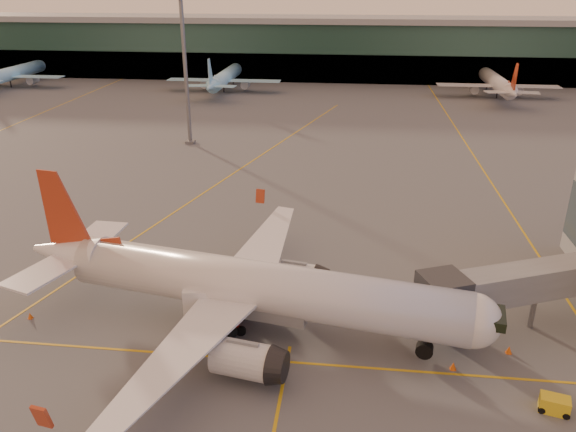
# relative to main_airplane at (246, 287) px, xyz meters

# --- Properties ---
(ground) EXTENTS (600.00, 600.00, 0.00)m
(ground) POSITION_rel_main_airplane_xyz_m (-1.06, -9.24, -4.05)
(ground) COLOR #4C4F54
(ground) RESTS_ON ground
(taxi_markings) EXTENTS (100.12, 173.00, 0.01)m
(taxi_markings) POSITION_rel_main_airplane_xyz_m (-8.38, 35.25, -4.05)
(taxi_markings) COLOR gold
(taxi_markings) RESTS_ON ground
(terminal) EXTENTS (400.00, 20.00, 17.60)m
(terminal) POSITION_rel_main_airplane_xyz_m (-1.06, 132.55, 4.71)
(terminal) COLOR #19382D
(terminal) RESTS_ON ground
(mast_west_near) EXTENTS (2.40, 2.40, 25.60)m
(mast_west_near) POSITION_rel_main_airplane_xyz_m (-21.06, 56.76, 10.81)
(mast_west_near) COLOR slate
(mast_west_near) RESTS_ON ground
(distant_aircraft_row) EXTENTS (225.00, 34.00, 13.00)m
(distant_aircraft_row) POSITION_rel_main_airplane_xyz_m (-54.81, 108.76, -4.05)
(distant_aircraft_row) COLOR #98DDFE
(distant_aircraft_row) RESTS_ON ground
(main_airplane) EXTENTS (41.16, 37.35, 12.48)m
(main_airplane) POSITION_rel_main_airplane_xyz_m (0.00, 0.00, 0.00)
(main_airplane) COLOR silver
(main_airplane) RESTS_ON ground
(jet_bridge) EXTENTS (21.41, 11.26, 6.08)m
(jet_bridge) POSITION_rel_main_airplane_xyz_m (25.46, 3.65, 0.17)
(jet_bridge) COLOR slate
(jet_bridge) RESTS_ON ground
(catering_truck) EXTENTS (5.73, 3.19, 4.21)m
(catering_truck) POSITION_rel_main_airplane_xyz_m (-2.38, -0.33, -1.66)
(catering_truck) COLOR red
(catering_truck) RESTS_ON ground
(gpu_cart) EXTENTS (2.24, 1.66, 1.17)m
(gpu_cart) POSITION_rel_main_airplane_xyz_m (22.95, -7.50, -3.48)
(gpu_cart) COLOR gold
(gpu_cart) RESTS_ON ground
(cone_nose) EXTENTS (0.50, 0.50, 0.64)m
(cone_nose) POSITION_rel_main_airplane_xyz_m (21.48, -1.04, -3.75)
(cone_nose) COLOR #DC540B
(cone_nose) RESTS_ON ground
(cone_tail) EXTENTS (0.45, 0.45, 0.57)m
(cone_tail) POSITION_rel_main_airplane_xyz_m (-19.35, -0.78, -3.78)
(cone_tail) COLOR #DC540B
(cone_tail) RESTS_ON ground
(cone_wing_left) EXTENTS (0.50, 0.50, 0.64)m
(cone_wing_left) POSITION_rel_main_airplane_xyz_m (-1.36, 17.52, -3.75)
(cone_wing_left) COLOR #DC540B
(cone_wing_left) RESTS_ON ground
(cone_fwd) EXTENTS (0.50, 0.50, 0.64)m
(cone_fwd) POSITION_rel_main_airplane_xyz_m (16.73, -3.65, -3.75)
(cone_fwd) COLOR #DC540B
(cone_fwd) RESTS_ON ground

